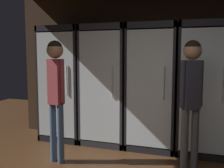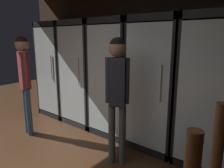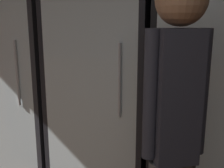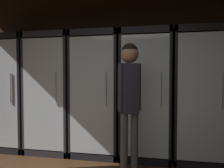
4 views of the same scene
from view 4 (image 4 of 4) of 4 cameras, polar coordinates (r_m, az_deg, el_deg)
wall_back at (r=3.88m, az=2.19°, el=3.24°), size 6.00×0.06×2.80m
cooler_far_left at (r=4.38m, az=-24.94°, el=-2.19°), size 0.78×0.63×2.05m
cooler_left at (r=3.96m, az=-15.39°, el=-2.66°), size 0.78×0.63×2.05m
cooler_center at (r=3.67m, az=-3.94°, el=-2.95°), size 0.78×0.63×2.05m
cooler_right at (r=3.54m, az=8.85°, el=-3.06°), size 0.78×0.63×2.05m
cooler_far_right at (r=3.60m, az=21.92°, el=-3.06°), size 0.78×0.63×2.05m
shopper_far at (r=2.76m, az=4.65°, el=-1.83°), size 0.28×0.23×1.74m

